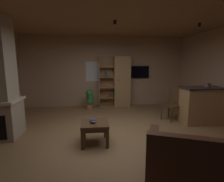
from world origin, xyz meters
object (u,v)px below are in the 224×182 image
object	(u,v)px
table_book_1	(94,122)
table_book_0	(93,121)
dining_chair	(172,103)
table_book_2	(93,119)
tissue_box	(208,85)
potted_floor_plant	(90,99)
wall_mounted_tv	(138,72)
kitchen_bar_counter	(206,105)
leather_couch	(203,166)
bookshelf_cabinet	(120,82)
coffee_table	(95,126)

from	to	relation	value
table_book_1	table_book_0	bearing A→B (deg)	96.83
table_book_0	dining_chair	size ratio (longest dim) A/B	0.12
table_book_2	dining_chair	xyz separation A→B (m)	(2.41, 1.29, -0.00)
table_book_1	table_book_2	size ratio (longest dim) A/B	0.74
tissue_box	table_book_0	bearing A→B (deg)	-164.49
table_book_2	potted_floor_plant	bearing A→B (deg)	92.39
table_book_1	table_book_2	xyz separation A→B (m)	(-0.01, 0.07, 0.03)
table_book_2	wall_mounted_tv	world-z (taller)	wall_mounted_tv
wall_mounted_tv	table_book_0	bearing A→B (deg)	-119.88
kitchen_bar_counter	table_book_0	xyz separation A→B (m)	(-3.25, -0.88, -0.05)
leather_couch	table_book_0	world-z (taller)	leather_couch
kitchen_bar_counter	table_book_1	bearing A→B (deg)	-163.13
table_book_1	wall_mounted_tv	bearing A→B (deg)	61.03
leather_couch	potted_floor_plant	size ratio (longest dim) A/B	2.37
table_book_0	table_book_2	world-z (taller)	table_book_2
bookshelf_cabinet	leather_couch	size ratio (longest dim) A/B	1.11
bookshelf_cabinet	leather_couch	bearing A→B (deg)	-83.81
coffee_table	table_book_1	xyz separation A→B (m)	(-0.02, -0.05, 0.13)
coffee_table	table_book_2	bearing A→B (deg)	154.34
table_book_1	leather_couch	bearing A→B (deg)	-43.05
table_book_0	table_book_2	distance (m)	0.06
table_book_1	tissue_box	bearing A→B (deg)	17.18
table_book_2	potted_floor_plant	world-z (taller)	potted_floor_plant
bookshelf_cabinet	dining_chair	world-z (taller)	bookshelf_cabinet
wall_mounted_tv	table_book_1	bearing A→B (deg)	-118.97
coffee_table	potted_floor_plant	bearing A→B (deg)	93.09
bookshelf_cabinet	leather_couch	xyz separation A→B (m)	(0.49, -4.56, -0.67)
kitchen_bar_counter	tissue_box	distance (m)	0.58
leather_couch	table_book_1	distance (m)	2.12
tissue_box	table_book_0	size ratio (longest dim) A/B	1.11
coffee_table	table_book_0	size ratio (longest dim) A/B	5.65
table_book_0	table_book_1	bearing A→B (deg)	-83.17
dining_chair	potted_floor_plant	xyz separation A→B (m)	(-2.53, 1.50, -0.13)
kitchen_bar_counter	dining_chair	xyz separation A→B (m)	(-0.84, 0.38, -0.00)
kitchen_bar_counter	wall_mounted_tv	size ratio (longest dim) A/B	1.63
coffee_table	wall_mounted_tv	world-z (taller)	wall_mounted_tv
table_book_2	wall_mounted_tv	size ratio (longest dim) A/B	0.15
kitchen_bar_counter	table_book_0	size ratio (longest dim) A/B	13.22
kitchen_bar_counter	leather_couch	xyz separation A→B (m)	(-1.69, -2.42, -0.23)
leather_couch	coffee_table	world-z (taller)	leather_couch
leather_couch	dining_chair	size ratio (longest dim) A/B	1.94
leather_couch	potted_floor_plant	xyz separation A→B (m)	(-1.67, 4.30, 0.10)
table_book_2	potted_floor_plant	distance (m)	2.79
dining_chair	potted_floor_plant	distance (m)	2.94
kitchen_bar_counter	wall_mounted_tv	bearing A→B (deg)	120.85
leather_couch	dining_chair	world-z (taller)	dining_chair
coffee_table	table_book_2	size ratio (longest dim) A/B	4.53
kitchen_bar_counter	leather_couch	world-z (taller)	kitchen_bar_counter
table_book_0	leather_couch	bearing A→B (deg)	-44.75
potted_floor_plant	table_book_2	bearing A→B (deg)	-87.61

